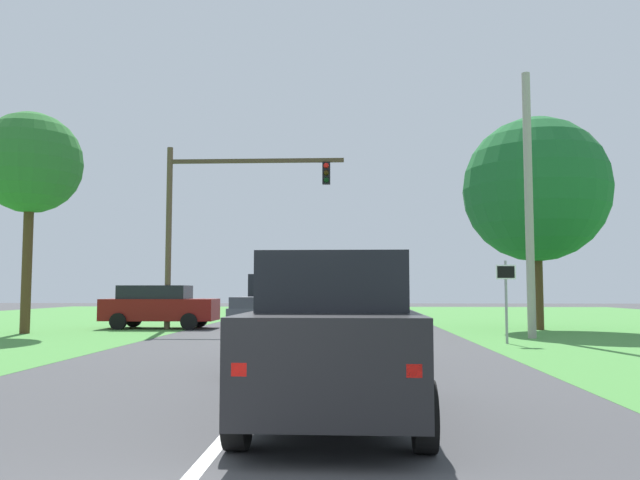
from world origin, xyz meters
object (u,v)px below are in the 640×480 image
at_px(traffic_light, 215,208).
at_px(crossing_suv_far, 159,306).
at_px(red_suv_near, 335,334).
at_px(pickup_truck_lead, 299,320).
at_px(oak_tree_right, 536,190).
at_px(keep_moving_sign, 506,290).
at_px(extra_tree_1, 31,164).
at_px(utility_pole_right, 529,204).

height_order(traffic_light, crossing_suv_far, traffic_light).
bearing_deg(red_suv_near, traffic_light, 106.71).
height_order(red_suv_near, crossing_suv_far, red_suv_near).
height_order(pickup_truck_lead, oak_tree_right, oak_tree_right).
xyz_separation_m(red_suv_near, pickup_truck_lead, (-0.89, 5.38, -0.08)).
height_order(pickup_truck_lead, traffic_light, traffic_light).
xyz_separation_m(red_suv_near, keep_moving_sign, (4.95, 11.58, 0.54)).
relative_size(red_suv_near, crossing_suv_far, 1.00).
relative_size(oak_tree_right, extra_tree_1, 1.05).
relative_size(oak_tree_right, utility_pole_right, 0.96).
bearing_deg(utility_pole_right, crossing_suv_far, 161.21).
xyz_separation_m(red_suv_near, traffic_light, (-5.38, 17.92, 3.93)).
distance_m(oak_tree_right, utility_pole_right, 4.96).
height_order(red_suv_near, pickup_truck_lead, red_suv_near).
height_order(red_suv_near, utility_pole_right, utility_pole_right).
distance_m(traffic_light, crossing_suv_far, 4.78).
relative_size(traffic_light, oak_tree_right, 0.87).
relative_size(red_suv_near, traffic_light, 0.62).
bearing_deg(pickup_truck_lead, red_suv_near, -80.60).
bearing_deg(keep_moving_sign, utility_pole_right, 58.01).
xyz_separation_m(traffic_light, keep_moving_sign, (10.33, -6.34, -3.39)).
bearing_deg(pickup_truck_lead, extra_tree_1, 138.15).
relative_size(pickup_truck_lead, traffic_light, 0.68).
relative_size(crossing_suv_far, extra_tree_1, 0.56).
bearing_deg(extra_tree_1, crossing_suv_far, 39.63).
height_order(keep_moving_sign, oak_tree_right, oak_tree_right).
bearing_deg(traffic_light, pickup_truck_lead, -70.30).
bearing_deg(traffic_light, red_suv_near, -73.29).
bearing_deg(utility_pole_right, traffic_light, 160.40).
xyz_separation_m(red_suv_near, oak_tree_right, (7.89, 18.31, 4.67)).
bearing_deg(oak_tree_right, red_suv_near, -113.30).
bearing_deg(keep_moving_sign, oak_tree_right, 66.39).
xyz_separation_m(pickup_truck_lead, crossing_suv_far, (-6.94, 13.19, -0.04)).
bearing_deg(utility_pole_right, pickup_truck_lead, -130.66).
xyz_separation_m(utility_pole_right, extra_tree_1, (-18.19, 1.46, 1.83)).
relative_size(crossing_suv_far, utility_pole_right, 0.52).
height_order(keep_moving_sign, extra_tree_1, extra_tree_1).
height_order(keep_moving_sign, crossing_suv_far, keep_moving_sign).
bearing_deg(pickup_truck_lead, keep_moving_sign, 46.73).
bearing_deg(pickup_truck_lead, oak_tree_right, 55.83).
height_order(traffic_light, utility_pole_right, utility_pole_right).
xyz_separation_m(pickup_truck_lead, extra_tree_1, (-10.99, 9.84, 5.40)).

